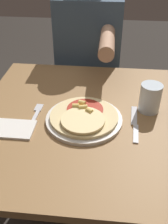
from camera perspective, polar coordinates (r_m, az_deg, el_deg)
The scene contains 8 objects.
dining_table at distance 1.10m, azimuth 2.43°, elevation -6.50°, with size 0.95×0.87×0.77m.
plate at distance 0.99m, azimuth 0.00°, elevation -1.56°, with size 0.29×0.29×0.01m.
pizza at distance 0.97m, azimuth -0.06°, elevation -0.95°, with size 0.26×0.26×0.04m.
fork at distance 1.03m, azimuth -10.49°, elevation -0.66°, with size 0.03×0.18×0.00m.
knife at distance 0.99m, azimuth 11.02°, elevation -2.58°, with size 0.03×0.22×0.00m.
drinking_glass at distance 1.05m, azimuth 14.21°, elevation 3.00°, with size 0.08×0.08×0.11m.
napkin at distance 0.98m, azimuth -15.17°, elevation -3.53°, with size 0.15×0.11×0.01m.
person_diner at distance 1.57m, azimuth 1.01°, elevation 11.44°, with size 0.36×0.52×1.26m.
Camera 1 is at (0.04, -0.82, 1.37)m, focal length 42.00 mm.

